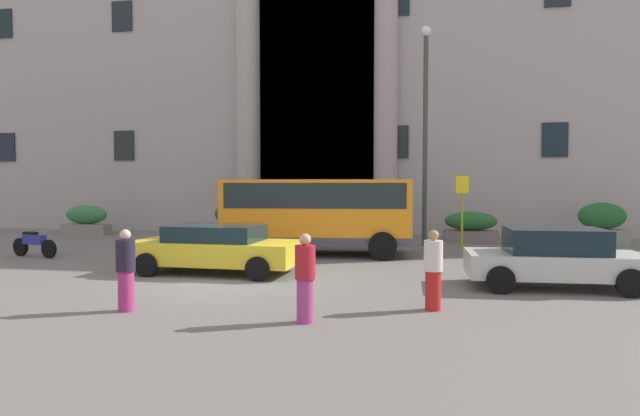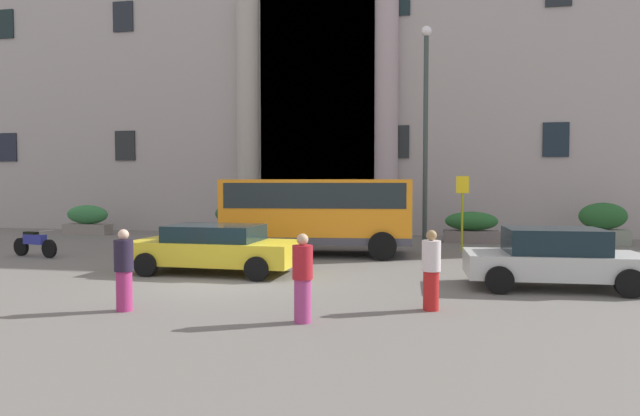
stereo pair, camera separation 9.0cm
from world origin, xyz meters
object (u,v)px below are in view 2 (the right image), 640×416
at_px(hedge_planter_entrance_left, 233,221).
at_px(lamppost_plaza_centre, 426,120).
at_px(hedge_planter_far_west, 471,228).
at_px(hedge_planter_entrance_right, 603,224).
at_px(pedestrian_man_red_shirt, 431,270).
at_px(pedestrian_woman_dark_dress, 124,270).
at_px(orange_minibus, 317,209).
at_px(white_taxi_kerbside, 553,258).
at_px(parked_estate_mid, 215,248).
at_px(pedestrian_child_trailing, 303,278).
at_px(bus_stop_sign, 462,205).
at_px(scooter_by_planter, 34,243).
at_px(hedge_planter_east, 88,220).

bearing_deg(hedge_planter_entrance_left, lamppost_plaza_centre, -11.59).
distance_m(hedge_planter_entrance_left, hedge_planter_far_west, 10.23).
relative_size(hedge_planter_entrance_right, hedge_planter_far_west, 0.85).
bearing_deg(pedestrian_man_red_shirt, pedestrian_woman_dark_dress, -86.58).
bearing_deg(orange_minibus, white_taxi_kerbside, -42.36).
relative_size(white_taxi_kerbside, pedestrian_woman_dark_dress, 2.56).
height_order(hedge_planter_entrance_right, parked_estate_mid, hedge_planter_entrance_right).
bearing_deg(pedestrian_man_red_shirt, pedestrian_child_trailing, -66.00).
xyz_separation_m(hedge_planter_far_west, pedestrian_woman_dark_dress, (-7.35, -13.73, 0.17)).
bearing_deg(bus_stop_sign, pedestrian_child_trailing, -106.76).
height_order(hedge_planter_far_west, white_taxi_kerbside, white_taxi_kerbside).
xyz_separation_m(pedestrian_man_red_shirt, pedestrian_woman_dark_dress, (-5.75, -1.19, 0.01)).
xyz_separation_m(hedge_planter_far_west, scooter_by_planter, (-14.43, -7.28, -0.15)).
relative_size(hedge_planter_east, pedestrian_man_red_shirt, 1.41).
bearing_deg(orange_minibus, pedestrian_man_red_shirt, -69.72).
relative_size(scooter_by_planter, pedestrian_man_red_shirt, 1.23).
distance_m(scooter_by_planter, lamppost_plaza_centre, 14.47).
relative_size(hedge_planter_far_west, pedestrian_man_red_shirt, 1.42).
bearing_deg(hedge_planter_entrance_right, hedge_planter_far_west, -178.33).
bearing_deg(scooter_by_planter, lamppost_plaza_centre, 37.76).
bearing_deg(scooter_by_planter, white_taxi_kerbside, 4.67).
bearing_deg(scooter_by_planter, hedge_planter_entrance_left, 73.88).
bearing_deg(pedestrian_woman_dark_dress, hedge_planter_entrance_right, -164.62).
relative_size(bus_stop_sign, scooter_by_planter, 1.40).
bearing_deg(white_taxi_kerbside, hedge_planter_east, 149.83).
distance_m(hedge_planter_far_west, scooter_by_planter, 16.16).
bearing_deg(orange_minibus, hedge_planter_entrance_right, 19.86).
bearing_deg(orange_minibus, hedge_planter_entrance_left, 127.93).
bearing_deg(pedestrian_man_red_shirt, lamppost_plaza_centre, 172.97).
xyz_separation_m(hedge_planter_far_west, white_taxi_kerbside, (1.18, -9.72, 0.10)).
xyz_separation_m(orange_minibus, pedestrian_woman_dark_dress, (-1.97, -8.82, -0.75)).
bearing_deg(pedestrian_man_red_shirt, hedge_planter_east, -136.98).
height_order(scooter_by_planter, pedestrian_man_red_shirt, pedestrian_man_red_shirt).
distance_m(hedge_planter_entrance_left, hedge_planter_entrance_right, 15.21).
relative_size(hedge_planter_far_west, white_taxi_kerbside, 0.55).
xyz_separation_m(bus_stop_sign, white_taxi_kerbside, (1.70, -6.67, -0.94)).
relative_size(orange_minibus, white_taxi_kerbside, 1.60).
bearing_deg(hedge_planter_entrance_right, pedestrian_child_trailing, -121.99).
relative_size(pedestrian_man_red_shirt, lamppost_plaza_centre, 0.19).
bearing_deg(hedge_planter_east, bus_stop_sign, -10.74).
relative_size(bus_stop_sign, hedge_planter_east, 1.22).
bearing_deg(parked_estate_mid, lamppost_plaza_centre, 55.77).
relative_size(hedge_planter_entrance_right, hedge_planter_east, 0.86).
relative_size(orange_minibus, scooter_by_planter, 3.37).
xyz_separation_m(orange_minibus, hedge_planter_east, (-12.08, 5.07, -0.87)).
distance_m(hedge_planter_far_west, parked_estate_mid, 11.76).
bearing_deg(lamppost_plaza_centre, hedge_planter_entrance_left, 168.41).
xyz_separation_m(bus_stop_sign, hedge_planter_entrance_right, (5.52, 3.19, -0.85)).
height_order(orange_minibus, pedestrian_woman_dark_dress, orange_minibus).
xyz_separation_m(bus_stop_sign, pedestrian_child_trailing, (-3.28, -10.88, -0.87)).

